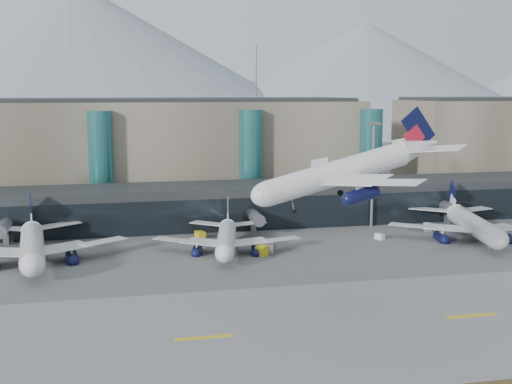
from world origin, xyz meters
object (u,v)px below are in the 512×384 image
jet_parked_mid (227,231)px  jet_parked_right (469,217)px  hero_jet (356,163)px  jet_parked_left (32,236)px  veh_c (265,249)px  veh_h (265,250)px  veh_g (380,237)px  veh_b (200,235)px  veh_d (427,227)px  lightmast_mid (373,168)px

jet_parked_mid → jet_parked_right: size_ratio=0.84×
hero_jet → jet_parked_left: (-51.35, 41.54, -17.94)m
veh_c → veh_h: (-0.26, -0.72, -0.07)m
jet_parked_right → veh_c: size_ratio=9.71×
veh_h → veh_g: bearing=-25.0°
veh_b → veh_g: size_ratio=1.29×
veh_c → veh_d: veh_c is taller
veh_h → hero_jet: bearing=-121.6°
veh_g → hero_jet: bearing=-52.3°
veh_g → jet_parked_left: bearing=-113.0°
jet_parked_right → veh_b: bearing=91.1°
lightmast_mid → veh_h: lightmast_mid is taller
hero_jet → veh_g: 53.78m
veh_h → jet_parked_left: bearing=131.9°
lightmast_mid → veh_b: lightmast_mid is taller
jet_parked_left → lightmast_mid: bearing=-85.7°
hero_jet → veh_b: 59.69m
lightmast_mid → jet_parked_right: 25.17m
lightmast_mid → veh_c: size_ratio=6.41×
veh_g → veh_b: bearing=-128.2°
jet_parked_right → veh_h: 49.84m
lightmast_mid → veh_c: 40.21m
jet_parked_mid → veh_d: (49.93, 7.92, -3.11)m
jet_parked_left → veh_c: 46.50m
lightmast_mid → veh_g: size_ratio=12.04×
jet_parked_right → veh_g: 21.37m
veh_c → veh_g: 29.10m
hero_jet → veh_d: (37.53, 49.19, -21.85)m
jet_parked_right → veh_d: size_ratio=12.74×
veh_g → veh_c: bearing=-100.1°
veh_d → veh_g: size_ratio=1.43×
lightmast_mid → veh_g: bearing=-104.6°
jet_parked_left → veh_d: jet_parked_left is taller
hero_jet → jet_parked_right: size_ratio=0.83×
veh_b → veh_d: bearing=-108.9°
jet_parked_left → hero_jet: bearing=-135.9°
jet_parked_mid → veh_h: size_ratio=8.65×
jet_parked_left → veh_b: jet_parked_left is taller
lightmast_mid → hero_jet: bearing=-114.9°
hero_jet → veh_h: hero_jet is taller
lightmast_mid → jet_parked_mid: lightmast_mid is taller
hero_jet → jet_parked_mid: (-12.40, 41.26, -18.74)m
jet_parked_mid → veh_g: size_ratio=15.36×
jet_parked_right → veh_c: 49.49m
hero_jet → veh_g: bearing=54.4°
jet_parked_left → veh_g: 74.37m
jet_parked_left → veh_c: (46.05, -5.39, -3.67)m
veh_h → veh_b: bearing=81.5°
lightmast_mid → jet_parked_right: lightmast_mid is taller
veh_d → hero_jet: bearing=163.0°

